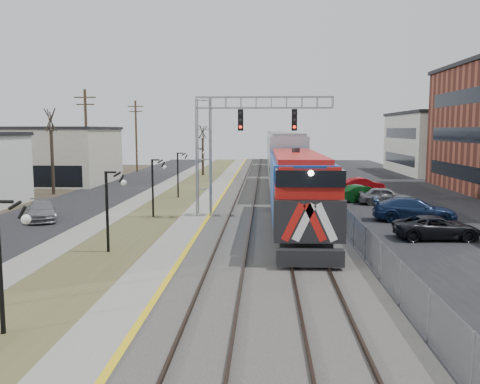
{
  "coord_description": "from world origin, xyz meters",
  "views": [
    {
      "loc": [
        3.61,
        -5.85,
        5.97
      ],
      "look_at": [
        2.26,
        21.53,
        2.6
      ],
      "focal_mm": 38.0,
      "sensor_mm": 36.0,
      "label": 1
    }
  ],
  "objects": [
    {
      "name": "street_west",
      "position": [
        -11.5,
        35.0,
        0.02
      ],
      "size": [
        7.0,
        120.0,
        0.04
      ],
      "primitive_type": "cube",
      "color": "black",
      "rests_on": "ground"
    },
    {
      "name": "sidewalk",
      "position": [
        -7.0,
        35.0,
        0.04
      ],
      "size": [
        2.0,
        120.0,
        0.08
      ],
      "primitive_type": "cube",
      "color": "gray",
      "rests_on": "ground"
    },
    {
      "name": "grass_median",
      "position": [
        -4.0,
        35.0,
        0.03
      ],
      "size": [
        4.0,
        120.0,
        0.06
      ],
      "primitive_type": "cube",
      "color": "#4D532C",
      "rests_on": "ground"
    },
    {
      "name": "platform",
      "position": [
        -1.0,
        35.0,
        0.12
      ],
      "size": [
        2.0,
        120.0,
        0.24
      ],
      "primitive_type": "cube",
      "color": "gray",
      "rests_on": "ground"
    },
    {
      "name": "ballast_bed",
      "position": [
        4.0,
        35.0,
        0.1
      ],
      "size": [
        8.0,
        120.0,
        0.2
      ],
      "primitive_type": "cube",
      "color": "#595651",
      "rests_on": "ground"
    },
    {
      "name": "parking_lot",
      "position": [
        16.0,
        35.0,
        0.02
      ],
      "size": [
        16.0,
        120.0,
        0.04
      ],
      "primitive_type": "cube",
      "color": "black",
      "rests_on": "ground"
    },
    {
      "name": "platform_edge",
      "position": [
        -0.12,
        35.0,
        0.24
      ],
      "size": [
        0.24,
        120.0,
        0.01
      ],
      "primitive_type": "cube",
      "color": "gold",
      "rests_on": "platform"
    },
    {
      "name": "track_near",
      "position": [
        2.0,
        35.0,
        0.28
      ],
      "size": [
        1.58,
        120.0,
        0.15
      ],
      "color": "#2D2119",
      "rests_on": "ballast_bed"
    },
    {
      "name": "track_far",
      "position": [
        5.5,
        35.0,
        0.28
      ],
      "size": [
        1.58,
        120.0,
        0.15
      ],
      "color": "#2D2119",
      "rests_on": "ballast_bed"
    },
    {
      "name": "train",
      "position": [
        5.5,
        59.21,
        2.92
      ],
      "size": [
        3.0,
        85.85,
        5.33
      ],
      "color": "#1446A2",
      "rests_on": "ground"
    },
    {
      "name": "signal_gantry",
      "position": [
        1.22,
        27.99,
        5.59
      ],
      "size": [
        9.0,
        1.07,
        8.15
      ],
      "color": "gray",
      "rests_on": "ground"
    },
    {
      "name": "lampposts",
      "position": [
        -4.0,
        18.29,
        2.0
      ],
      "size": [
        0.14,
        62.14,
        4.0
      ],
      "color": "black",
      "rests_on": "ground"
    },
    {
      "name": "fence",
      "position": [
        8.2,
        35.0,
        0.8
      ],
      "size": [
        0.04,
        120.0,
        1.6
      ],
      "primitive_type": "cube",
      "color": "gray",
      "rests_on": "ground"
    },
    {
      "name": "bare_trees",
      "position": [
        -12.66,
        38.91,
        2.7
      ],
      "size": [
        12.3,
        42.3,
        5.95
      ],
      "color": "#382D23",
      "rests_on": "ground"
    },
    {
      "name": "car_lot_c",
      "position": [
        13.0,
        21.86,
        0.64
      ],
      "size": [
        4.66,
        2.3,
        1.27
      ],
      "primitive_type": "imported",
      "rotation": [
        0.0,
        0.0,
        1.61
      ],
      "color": "black",
      "rests_on": "ground"
    },
    {
      "name": "car_lot_d",
      "position": [
        13.33,
        27.25,
        0.77
      ],
      "size": [
        5.55,
        2.92,
        1.53
      ],
      "primitive_type": "imported",
      "rotation": [
        0.0,
        0.0,
        1.42
      ],
      "color": "#16274D",
      "rests_on": "ground"
    },
    {
      "name": "car_lot_e",
      "position": [
        13.17,
        34.48,
        0.71
      ],
      "size": [
        4.39,
        2.44,
        1.41
      ],
      "primitive_type": "imported",
      "rotation": [
        0.0,
        0.0,
        1.38
      ],
      "color": "slate",
      "rests_on": "ground"
    },
    {
      "name": "car_lot_f",
      "position": [
        11.69,
        36.38,
        0.68
      ],
      "size": [
        4.4,
        2.8,
        1.37
      ],
      "primitive_type": "imported",
      "rotation": [
        0.0,
        0.0,
        1.92
      ],
      "color": "#0D4216",
      "rests_on": "ground"
    },
    {
      "name": "car_street_b",
      "position": [
        -11.08,
        26.5,
        0.64
      ],
      "size": [
        3.38,
        4.73,
        1.27
      ],
      "primitive_type": "imported",
      "rotation": [
        0.0,
        0.0,
        0.41
      ],
      "color": "slate",
      "rests_on": "ground"
    },
    {
      "name": "car_lot_g",
      "position": [
        12.99,
        43.13,
        0.67
      ],
      "size": [
        4.28,
        2.14,
        1.35
      ],
      "primitive_type": "imported",
      "rotation": [
        0.0,
        0.0,
        1.75
      ],
      "color": "#AC0D13",
      "rests_on": "ground"
    }
  ]
}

